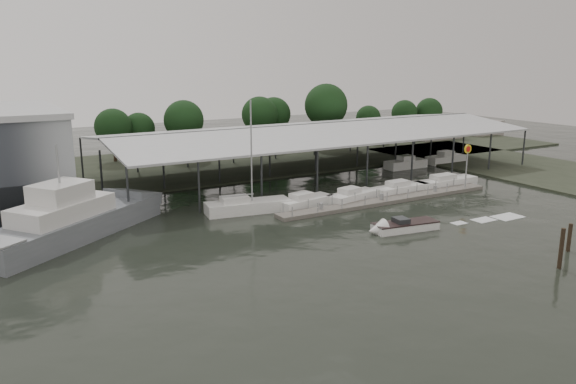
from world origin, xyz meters
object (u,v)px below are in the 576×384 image
shell_fuel_sign (467,158)px  speedboat_underway (400,227)px  grey_trawler (74,220)px  white_sailboat (247,206)px

shell_fuel_sign → speedboat_underway: shell_fuel_sign is taller
grey_trawler → white_sailboat: 16.90m
grey_trawler → shell_fuel_sign: bearing=-42.2°
grey_trawler → speedboat_underway: bearing=-63.4°
speedboat_underway → grey_trawler: bearing=-18.4°
shell_fuel_sign → white_sailboat: white_sailboat is taller
grey_trawler → speedboat_underway: 29.45m
grey_trawler → speedboat_underway: (26.24, -13.32, -1.19)m
grey_trawler → white_sailboat: size_ratio=1.58×
shell_fuel_sign → speedboat_underway: bearing=-153.9°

